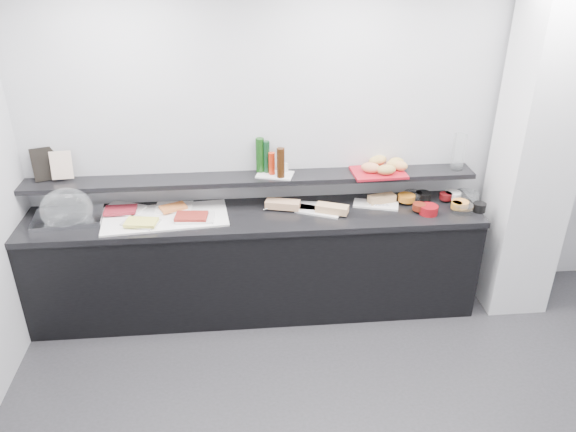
{
  "coord_description": "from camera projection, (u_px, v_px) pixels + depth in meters",
  "views": [
    {
      "loc": [
        -0.79,
        -2.26,
        2.92
      ],
      "look_at": [
        -0.45,
        1.45,
        1.0
      ],
      "focal_mm": 35.0,
      "sensor_mm": 36.0,
      "label": 1
    }
  ],
  "objects": [
    {
      "name": "bowl_glass_fruit",
      "position": [
        413.0,
        196.0,
        4.65
      ],
      "size": [
        0.18,
        0.18,
        0.07
      ],
      "primitive_type": "cylinder",
      "rotation": [
        0.0,
        0.0,
        0.2
      ],
      "color": "silver",
      "rests_on": "counter_top"
    },
    {
      "name": "sandwich_plate_mid",
      "position": [
        318.0,
        211.0,
        4.46
      ],
      "size": [
        0.38,
        0.28,
        0.01
      ],
      "primitive_type": "cube",
      "rotation": [
        0.0,
        0.0,
        -0.43
      ],
      "color": "silver",
      "rests_on": "counter_top"
    },
    {
      "name": "platter_cheese",
      "position": [
        141.0,
        222.0,
        4.26
      ],
      "size": [
        0.31,
        0.26,
        0.01
      ],
      "primitive_type": "cube",
      "rotation": [
        0.0,
        0.0,
        -0.41
      ],
      "color": "silver",
      "rests_on": "linen_runner"
    },
    {
      "name": "sandwich_food_right",
      "position": [
        382.0,
        198.0,
        4.59
      ],
      "size": [
        0.24,
        0.14,
        0.06
      ],
      "primitive_type": "cube",
      "rotation": [
        0.0,
        0.0,
        0.24
      ],
      "color": "tan",
      "rests_on": "sandwich_plate_right"
    },
    {
      "name": "counter_top",
      "position": [
        254.0,
        217.0,
        4.45
      ],
      "size": [
        3.62,
        0.62,
        0.05
      ],
      "primitive_type": "cube",
      "color": "black",
      "rests_on": "buffet_cabinet"
    },
    {
      "name": "condiment_tray",
      "position": [
        275.0,
        175.0,
        4.49
      ],
      "size": [
        0.32,
        0.25,
        0.01
      ],
      "primitive_type": "cube",
      "rotation": [
        0.0,
        0.0,
        -0.28
      ],
      "color": "white",
      "rests_on": "wall_shelf"
    },
    {
      "name": "carafe",
      "position": [
        458.0,
        152.0,
        4.54
      ],
      "size": [
        0.13,
        0.13,
        0.3
      ],
      "primitive_type": "cylinder",
      "rotation": [
        0.0,
        0.0,
        0.21
      ],
      "color": "white",
      "rests_on": "wall_shelf"
    },
    {
      "name": "fill_glass_salmon",
      "position": [
        460.0,
        204.0,
        4.49
      ],
      "size": [
        0.16,
        0.16,
        0.05
      ],
      "primitive_type": "cylinder",
      "rotation": [
        0.0,
        0.0,
        0.27
      ],
      "color": "#EF963A",
      "rests_on": "bowl_glass_salmon"
    },
    {
      "name": "bowl_red_jam",
      "position": [
        429.0,
        210.0,
        4.43
      ],
      "size": [
        0.17,
        0.17,
        0.07
      ],
      "primitive_type": "cylinder",
      "rotation": [
        0.0,
        0.0,
        -0.16
      ],
      "color": "maroon",
      "rests_on": "counter_top"
    },
    {
      "name": "tongs_right",
      "position": [
        379.0,
        205.0,
        4.54
      ],
      "size": [
        0.16,
        0.03,
        0.01
      ],
      "primitive_type": "cylinder",
      "rotation": [
        0.0,
        1.57,
        -0.12
      ],
      "color": "silver",
      "rests_on": "sandwich_plate_right"
    },
    {
      "name": "platter_meat_a",
      "position": [
        124.0,
        209.0,
        4.47
      ],
      "size": [
        0.36,
        0.31,
        0.01
      ],
      "primitive_type": "cube",
      "rotation": [
        0.0,
        0.0,
        -0.42
      ],
      "color": "white",
      "rests_on": "linen_runner"
    },
    {
      "name": "bowl_glass_cream",
      "position": [
        467.0,
        197.0,
        4.64
      ],
      "size": [
        0.26,
        0.26,
        0.07
      ],
      "primitive_type": "cylinder",
      "rotation": [
        0.0,
        0.0,
        0.37
      ],
      "color": "white",
      "rests_on": "counter_top"
    },
    {
      "name": "back_wall",
      "position": [
        337.0,
        145.0,
        4.55
      ],
      "size": [
        5.0,
        0.02,
        2.7
      ],
      "primitive_type": "cube",
      "color": "#B9BCC1",
      "rests_on": "ground"
    },
    {
      "name": "bread_tray",
      "position": [
        378.0,
        172.0,
        4.52
      ],
      "size": [
        0.44,
        0.31,
        0.02
      ],
      "primitive_type": "cube",
      "rotation": [
        0.0,
        0.0,
        0.05
      ],
      "color": "#AC1221",
      "rests_on": "wall_shelf"
    },
    {
      "name": "food_salmon",
      "position": [
        173.0,
        207.0,
        4.45
      ],
      "size": [
        0.23,
        0.2,
        0.02
      ],
      "primitive_type": "cube",
      "rotation": [
        0.0,
        0.0,
        0.42
      ],
      "color": "orange",
      "rests_on": "platter_salmon"
    },
    {
      "name": "framed_print",
      "position": [
        46.0,
        164.0,
        4.37
      ],
      "size": [
        0.22,
        0.14,
        0.26
      ],
      "primitive_type": "cube",
      "rotation": [
        -0.21,
        0.0,
        0.36
      ],
      "color": "black",
      "rests_on": "wall_shelf"
    },
    {
      "name": "wall_shelf",
      "position": [
        252.0,
        179.0,
        4.48
      ],
      "size": [
        3.6,
        0.25,
        0.04
      ],
      "primitive_type": "cube",
      "color": "black",
      "rests_on": "back_wall"
    },
    {
      "name": "bottle_hot",
      "position": [
        272.0,
        163.0,
        4.45
      ],
      "size": [
        0.07,
        0.07,
        0.18
      ],
      "primitive_type": "cylinder",
      "rotation": [
        0.0,
        0.0,
        0.4
      ],
      "color": "red",
      "rests_on": "condiment_tray"
    },
    {
      "name": "bread_roll_sw",
      "position": [
        371.0,
        168.0,
        4.48
      ],
      "size": [
        0.18,
        0.15,
        0.08
      ],
      "primitive_type": "ellipsoid",
      "rotation": [
        0.0,
        0.0,
        -0.38
      ],
      "color": "#D68451",
      "rests_on": "bread_tray"
    },
    {
      "name": "food_cheese",
      "position": [
        141.0,
        222.0,
        4.22
      ],
      "size": [
        0.26,
        0.18,
        0.02
      ],
      "primitive_type": "cube",
      "rotation": [
        0.0,
        0.0,
        -0.16
      ],
      "color": "#EEE85C",
      "rests_on": "platter_cheese"
    },
    {
      "name": "fill_glass_fruit",
      "position": [
        406.0,
        198.0,
        4.59
      ],
      "size": [
        0.17,
        0.17,
        0.05
      ],
      "primitive_type": "cylinder",
      "rotation": [
        0.0,
        0.0,
        -0.22
      ],
      "color": "orange",
      "rests_on": "bowl_glass_fruit"
    },
    {
      "name": "bowl_black_jam",
      "position": [
        423.0,
        196.0,
        4.65
      ],
      "size": [
        0.17,
        0.17,
        0.07
      ],
      "primitive_type": "cylinder",
      "rotation": [
        0.0,
        0.0,
        -0.39
      ],
      "color": "black",
      "rests_on": "counter_top"
    },
    {
      "name": "bowl_black_fruit",
      "position": [
        479.0,
        207.0,
        4.47
      ],
      "size": [
        0.12,
        0.12,
        0.07
      ],
      "primitive_type": "cylinder",
      "rotation": [
        0.0,
        0.0,
        0.19
      ],
      "color": "black",
      "rests_on": "counter_top"
    },
    {
      "name": "buffet_cabinet",
      "position": [
        255.0,
        265.0,
        4.65
      ],
      "size": [
        3.6,
        0.6,
        0.85
      ],
      "primitive_type": "cube",
      "color": "black",
      "rests_on": "ground"
    },
    {
      "name": "bread_roll_se",
      "position": [
        400.0,
        166.0,
        4.51
      ],
      "size": [
        0.15,
        0.12,
        0.08
      ],
      "primitive_type": "ellipsoid",
      "rotation": [
        0.0,
        0.0,
        -0.43
      ],
      "color": "tan",
      "rests_on": "bread_tray"
    },
    {
      "name": "sandwich_plate_left",
      "position": [
        298.0,
        206.0,
        4.55
      ],
      "size": [
        0.38,
        0.22,
        0.01
      ],
      "primitive_type": "cube",
      "rotation": [
        0.0,
        0.0,
        -0.21
      ],
      "color": "white",
      "rests_on": "counter_top"
    },
    {
      "name": "fill_red_jam",
      "position": [
        419.0,
        207.0,
        4.45
      ],
      "size": [
        0.11,
        0.11,
        0.05
      ],
      "primitive_type": "cylinder",
      "rotation": [
        0.0,
        0.0,
        -0.07
      ],
      "color": "#631B0E",
      "rests_on": "bowl_red_jam"
    },
    {
      "name": "bread_roll_s",
      "position": [
        386.0,
        170.0,
        4.44
      ],
      "size": [
        0.16,
        0.1,
        0.08
      ],
      "primitive_type": "ellipsoid",
      "rotation": [
        0.0,
        0.0,
        0.04
      ],
      "color": "#B58D45",
      "rests_on": "bread_tray"
    },
    {
      "name": "bread_roll_nw",
      "position": [
        379.0,
        160.0,
        4.62
      ],
      "size": [
        0.17,
        0.14,
        0.08
      ],
      "primitive_type": "ellipsoid",
      "rotation": [
        0.0,
        0.0,
        0.38
      ],
      "color": "#D5A651",
      "rests_on": "bread_tray"
    },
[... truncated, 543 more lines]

